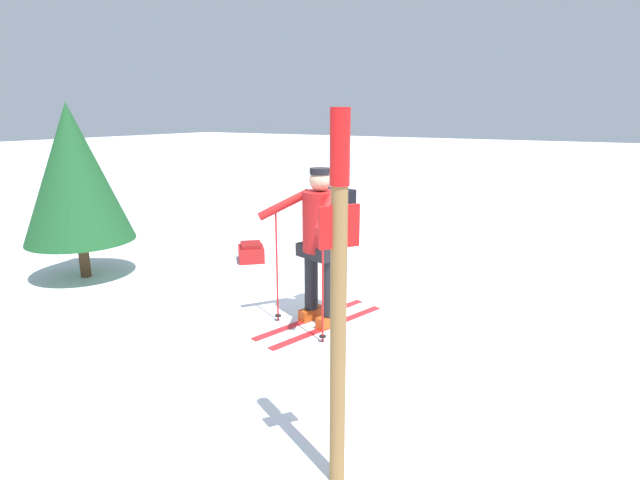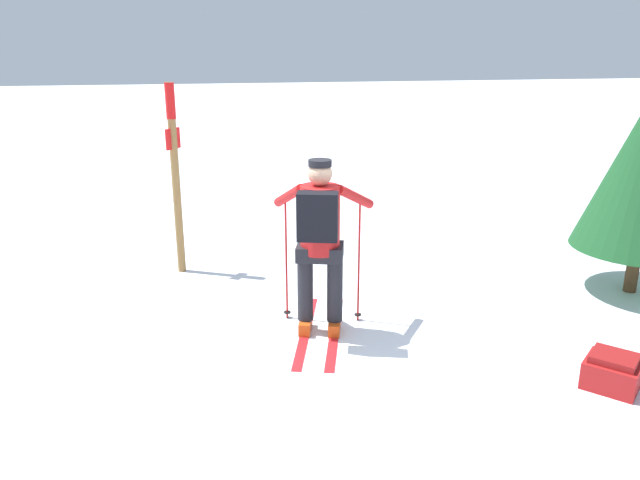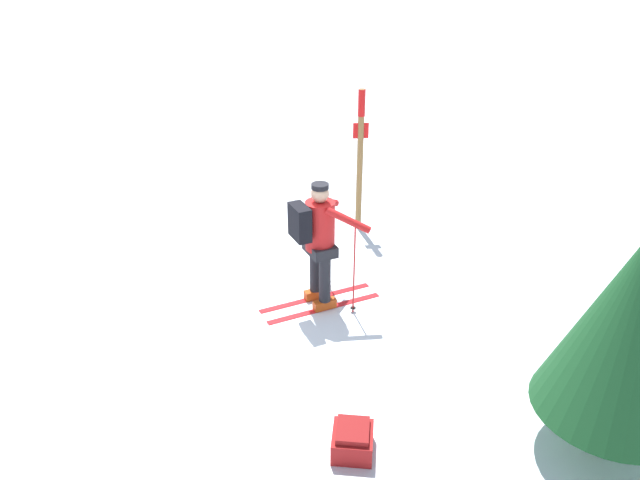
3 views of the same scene
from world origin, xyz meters
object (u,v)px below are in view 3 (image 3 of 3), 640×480
(skier, at_px, (318,236))
(trail_marker, at_px, (360,150))
(dropped_backpack, at_px, (353,440))
(pine_tree, at_px, (632,322))

(skier, distance_m, trail_marker, 2.45)
(skier, distance_m, dropped_backpack, 2.73)
(skier, xyz_separation_m, trail_marker, (1.32, -2.04, 0.33))
(trail_marker, height_order, pine_tree, pine_tree)
(dropped_backpack, distance_m, pine_tree, 2.70)
(skier, relative_size, pine_tree, 0.71)
(trail_marker, relative_size, pine_tree, 0.95)
(dropped_backpack, height_order, pine_tree, pine_tree)
(skier, xyz_separation_m, pine_tree, (-3.67, -0.33, 0.45))
(skier, distance_m, pine_tree, 3.71)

